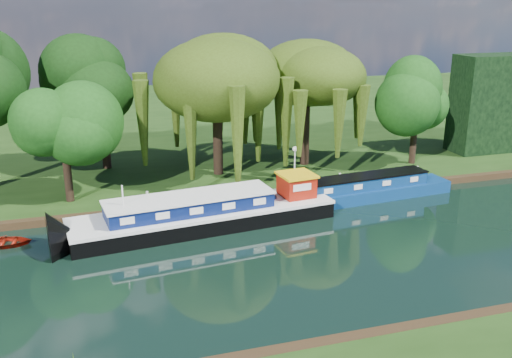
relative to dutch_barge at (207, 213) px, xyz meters
name	(u,v)px	position (x,y,z in m)	size (l,w,h in m)	color
ground	(354,248)	(6.92, -5.32, -0.81)	(120.00, 120.00, 0.00)	black
far_bank	(214,120)	(6.92, 28.68, -0.59)	(120.00, 52.00, 0.45)	black
dutch_barge	(207,213)	(0.00, 0.00, 0.00)	(15.84, 5.19, 3.28)	black
narrowboat	(366,190)	(11.11, 1.54, -0.17)	(12.52, 3.16, 1.81)	navy
red_dinghy	(6,245)	(-11.07, 0.44, -0.81)	(1.95, 2.73, 0.57)	maroon
willow_left	(217,79)	(2.73, 8.62, 6.56)	(7.96, 7.96, 9.54)	black
willow_right	(306,84)	(9.73, 9.21, 5.87)	(7.01, 7.01, 8.54)	black
tree_far_left	(62,125)	(-7.71, 5.59, 4.60)	(4.49, 4.49, 7.23)	black
tree_far_mid	(101,85)	(-5.06, 12.52, 5.91)	(5.56, 5.56, 9.11)	black
tree_far_right	(417,101)	(17.92, 6.98, 4.56)	(4.36, 4.36, 7.13)	black
conifer_hedge	(489,103)	(25.92, 8.68, 3.64)	(6.00, 3.00, 8.00)	black
lamppost	(295,155)	(7.42, 5.18, 1.61)	(0.36, 0.36, 2.56)	silver
mooring_posts	(291,185)	(6.42, 3.08, 0.14)	(19.16, 0.16, 1.00)	silver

